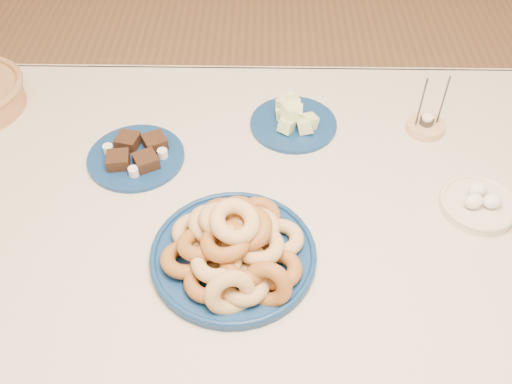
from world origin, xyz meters
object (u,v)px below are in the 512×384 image
brownie_plate (136,155)px  egg_bowl (478,203)px  donut_platter (234,249)px  melon_plate (293,118)px  dining_table (256,236)px  candle_holder (426,126)px

brownie_plate → egg_bowl: bearing=-10.7°
donut_platter → melon_plate: 0.46m
melon_plate → egg_bowl: 0.50m
brownie_plate → egg_bowl: 0.81m
dining_table → melon_plate: (0.09, 0.29, 0.13)m
dining_table → candle_holder: candle_holder is taller
brownie_plate → candle_holder: candle_holder is taller
melon_plate → brownie_plate: melon_plate is taller
candle_holder → egg_bowl: size_ratio=0.78×
dining_table → egg_bowl: size_ratio=8.15×
melon_plate → brownie_plate: size_ratio=1.10×
candle_holder → dining_table: bearing=-147.7°
dining_table → melon_plate: bearing=72.6°
melon_plate → candle_holder: candle_holder is taller
brownie_plate → candle_holder: bearing=9.5°
melon_plate → candle_holder: size_ratio=1.76×
candle_holder → melon_plate: bearing=177.3°
dining_table → candle_holder: (0.43, 0.27, 0.12)m
melon_plate → egg_bowl: size_ratio=1.37×
donut_platter → melon_plate: size_ratio=1.36×
donut_platter → brownie_plate: size_ratio=1.50×
dining_table → egg_bowl: 0.51m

